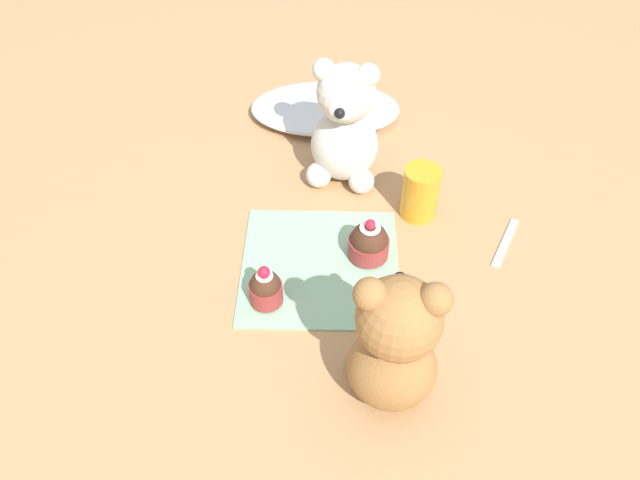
# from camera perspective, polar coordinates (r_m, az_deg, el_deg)

# --- Properties ---
(ground_plane) EXTENTS (4.00, 4.00, 0.00)m
(ground_plane) POSITION_cam_1_polar(r_m,az_deg,el_deg) (0.89, 0.00, -2.46)
(ground_plane) COLOR tan
(knitted_placemat) EXTENTS (0.22, 0.22, 0.01)m
(knitted_placemat) POSITION_cam_1_polar(r_m,az_deg,el_deg) (0.89, 0.00, -2.33)
(knitted_placemat) COLOR #8EBC99
(knitted_placemat) RESTS_ON ground_plane
(tulle_cloth) EXTENTS (0.27, 0.17, 0.04)m
(tulle_cloth) POSITION_cam_1_polar(r_m,az_deg,el_deg) (1.15, 0.70, 11.95)
(tulle_cloth) COLOR silver
(tulle_cloth) RESTS_ON ground_plane
(teddy_bear_cream) EXTENTS (0.12, 0.12, 0.21)m
(teddy_bear_cream) POSITION_cam_1_polar(r_m,az_deg,el_deg) (0.98, 2.26, 10.16)
(teddy_bear_cream) COLOR silver
(teddy_bear_cream) RESTS_ON ground_plane
(teddy_bear_tan) EXTENTS (0.11, 0.11, 0.21)m
(teddy_bear_tan) POSITION_cam_1_polar(r_m,az_deg,el_deg) (0.70, 6.85, -9.56)
(teddy_bear_tan) COLOR #A3703D
(teddy_bear_tan) RESTS_ON ground_plane
(cupcake_near_cream_bear) EXTENTS (0.06, 0.06, 0.07)m
(cupcake_near_cream_bear) POSITION_cam_1_polar(r_m,az_deg,el_deg) (0.89, 4.49, -0.24)
(cupcake_near_cream_bear) COLOR #993333
(cupcake_near_cream_bear) RESTS_ON knitted_placemat
(cupcake_near_tan_bear) EXTENTS (0.05, 0.05, 0.07)m
(cupcake_near_tan_bear) POSITION_cam_1_polar(r_m,az_deg,el_deg) (0.83, -5.00, -4.40)
(cupcake_near_tan_bear) COLOR #993333
(cupcake_near_tan_bear) RESTS_ON knitted_placemat
(juice_glass) EXTENTS (0.06, 0.06, 0.08)m
(juice_glass) POSITION_cam_1_polar(r_m,az_deg,el_deg) (0.95, 9.14, 4.31)
(juice_glass) COLOR orange
(juice_glass) RESTS_ON ground_plane
(teaspoon) EXTENTS (0.06, 0.10, 0.01)m
(teaspoon) POSITION_cam_1_polar(r_m,az_deg,el_deg) (0.96, 16.60, -0.19)
(teaspoon) COLOR silver
(teaspoon) RESTS_ON ground_plane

